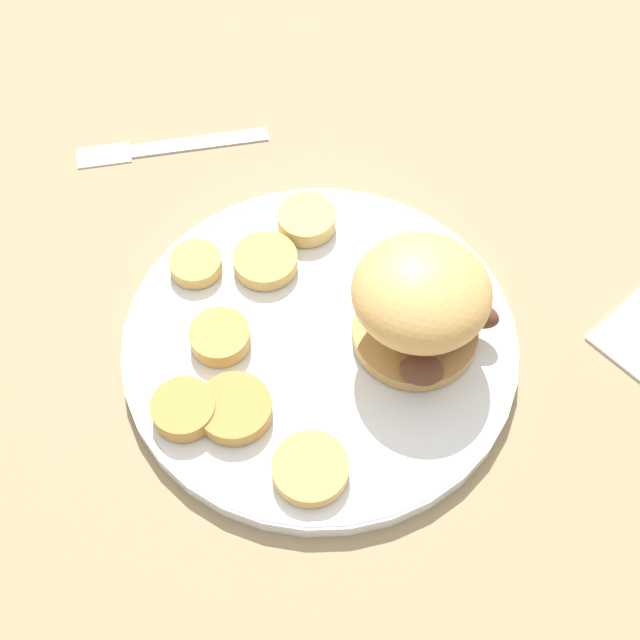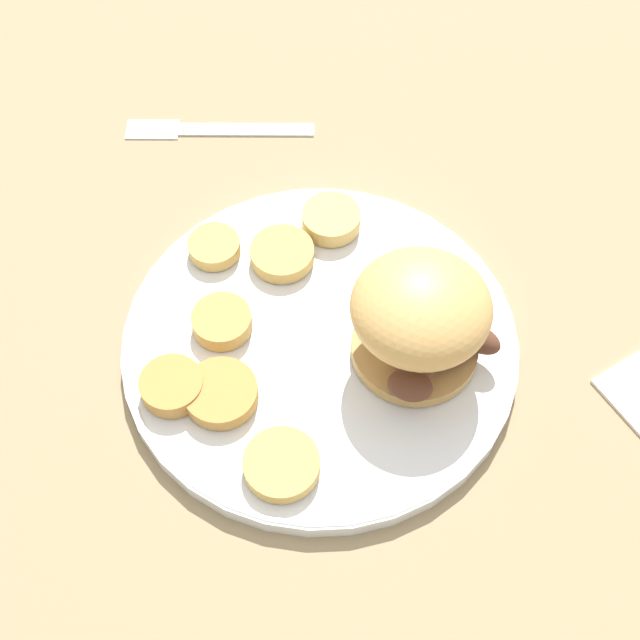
# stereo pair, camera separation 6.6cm
# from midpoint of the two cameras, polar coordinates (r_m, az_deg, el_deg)

# --- Properties ---
(ground_plane) EXTENTS (4.00, 4.00, 0.00)m
(ground_plane) POSITION_cam_midpoint_polar(r_m,az_deg,el_deg) (0.69, -2.71, -2.04)
(ground_plane) COLOR #937F5B
(dinner_plate) EXTENTS (0.30, 0.30, 0.02)m
(dinner_plate) POSITION_cam_midpoint_polar(r_m,az_deg,el_deg) (0.68, -2.74, -1.67)
(dinner_plate) COLOR white
(dinner_plate) RESTS_ON ground_plane
(sandwich) EXTENTS (0.10, 0.10, 0.09)m
(sandwich) POSITION_cam_midpoint_polar(r_m,az_deg,el_deg) (0.64, 3.65, 0.87)
(sandwich) COLOR tan
(sandwich) RESTS_ON dinner_plate
(potato_round_0) EXTENTS (0.05, 0.05, 0.01)m
(potato_round_0) POSITION_cam_midpoint_polar(r_m,az_deg,el_deg) (0.71, -6.16, 3.60)
(potato_round_0) COLOR tan
(potato_round_0) RESTS_ON dinner_plate
(potato_round_1) EXTENTS (0.05, 0.05, 0.02)m
(potato_round_1) POSITION_cam_midpoint_polar(r_m,az_deg,el_deg) (0.73, -3.43, 6.26)
(potato_round_1) COLOR #DBB766
(potato_round_1) RESTS_ON dinner_plate
(potato_round_2) EXTENTS (0.05, 0.05, 0.02)m
(potato_round_2) POSITION_cam_midpoint_polar(r_m,az_deg,el_deg) (0.65, -11.59, -5.86)
(potato_round_2) COLOR #BC8942
(potato_round_2) RESTS_ON dinner_plate
(potato_round_3) EXTENTS (0.05, 0.05, 0.01)m
(potato_round_3) POSITION_cam_midpoint_polar(r_m,az_deg,el_deg) (0.65, -8.41, -5.86)
(potato_round_3) COLOR #BC8942
(potato_round_3) RESTS_ON dinner_plate
(potato_round_4) EXTENTS (0.05, 0.05, 0.01)m
(potato_round_4) POSITION_cam_midpoint_polar(r_m,az_deg,el_deg) (0.68, -9.19, -1.30)
(potato_round_4) COLOR tan
(potato_round_4) RESTS_ON dinner_plate
(potato_round_5) EXTENTS (0.05, 0.05, 0.01)m
(potato_round_5) POSITION_cam_midpoint_polar(r_m,az_deg,el_deg) (0.62, -3.68, -9.73)
(potato_round_5) COLOR tan
(potato_round_5) RESTS_ON dinner_plate
(potato_round_6) EXTENTS (0.04, 0.04, 0.01)m
(potato_round_6) POSITION_cam_midpoint_polar(r_m,az_deg,el_deg) (0.72, -10.57, 3.36)
(potato_round_6) COLOR tan
(potato_round_6) RESTS_ON dinner_plate
(fork) EXTENTS (0.13, 0.14, 0.00)m
(fork) POSITION_cam_midpoint_polar(r_m,az_deg,el_deg) (0.83, -11.88, 10.69)
(fork) COLOR silver
(fork) RESTS_ON ground_plane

